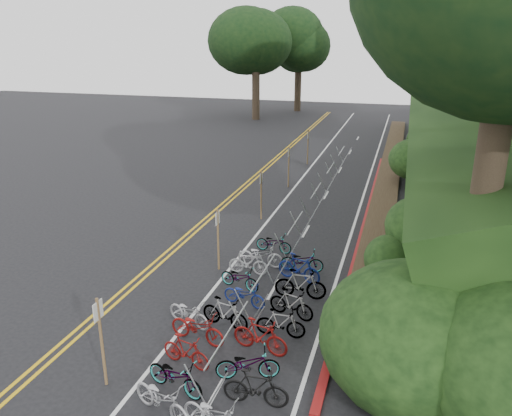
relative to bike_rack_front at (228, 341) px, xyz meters
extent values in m
plane|color=black|center=(-3.10, 0.80, -0.89)|extent=(120.00, 120.00, 0.00)
cube|color=gold|center=(-5.25, 10.80, -0.88)|extent=(0.12, 80.00, 0.01)
cube|color=gold|center=(-4.95, 10.80, -0.88)|extent=(0.12, 80.00, 0.01)
cube|color=silver|center=(-2.10, 10.80, -0.88)|extent=(0.12, 80.00, 0.01)
cube|color=silver|center=(2.10, 10.80, -0.88)|extent=(0.12, 80.00, 0.01)
cube|color=silver|center=(0.00, -1.20, -0.88)|extent=(0.10, 1.60, 0.01)
cube|color=silver|center=(0.00, 4.80, -0.88)|extent=(0.10, 1.60, 0.01)
cube|color=silver|center=(0.00, 10.80, -0.88)|extent=(0.10, 1.60, 0.01)
cube|color=silver|center=(0.00, 16.80, -0.88)|extent=(0.10, 1.60, 0.01)
cube|color=silver|center=(0.00, 22.80, -0.88)|extent=(0.10, 1.60, 0.01)
cube|color=silver|center=(0.00, 28.80, -0.88)|extent=(0.10, 1.60, 0.01)
cube|color=silver|center=(0.00, 34.80, -0.88)|extent=(0.10, 1.60, 0.01)
cube|color=maroon|center=(2.60, 12.80, -0.84)|extent=(0.25, 28.00, 0.10)
cube|color=black|center=(10.40, 22.80, 1.91)|extent=(12.32, 44.00, 9.11)
cube|color=#382819|center=(3.30, 22.80, -0.81)|extent=(1.40, 44.00, 0.16)
ellipsoid|color=#284C19|center=(4.10, 3.80, 0.15)|extent=(2.00, 2.80, 1.60)
ellipsoid|color=#284C19|center=(4.90, 8.80, 0.66)|extent=(2.60, 3.64, 2.08)
ellipsoid|color=#284C19|center=(6.10, 14.80, 1.10)|extent=(2.20, 3.08, 1.76)
ellipsoid|color=#284C19|center=(4.70, 20.80, 0.67)|extent=(3.00, 4.20, 2.40)
ellipsoid|color=#284C19|center=(5.40, 26.80, 0.84)|extent=(2.40, 3.36, 1.92)
ellipsoid|color=#284C19|center=(6.70, 30.80, 1.52)|extent=(2.80, 3.92, 2.24)
ellipsoid|color=#284C19|center=(3.90, 6.80, 0.01)|extent=(1.80, 2.52, 1.44)
ellipsoid|color=#284C19|center=(6.90, 18.80, 1.71)|extent=(3.20, 4.48, 2.56)
ellipsoid|color=black|center=(4.90, 1.30, 0.32)|extent=(5.28, 6.16, 3.52)
cylinder|color=#2D2319|center=(6.40, 3.80, 3.49)|extent=(0.84, 0.84, 6.36)
cylinder|color=#2D2319|center=(7.90, 12.80, 5.28)|extent=(0.89, 0.89, 7.34)
cylinder|color=#2D2319|center=(9.40, 28.80, 5.34)|extent=(0.87, 0.87, 6.85)
cylinder|color=#2D2319|center=(11.90, 36.80, 6.53)|extent=(0.92, 0.92, 7.83)
cylinder|color=#2D2319|center=(-12.10, 42.80, 2.29)|extent=(0.84, 0.84, 6.36)
ellipsoid|color=black|center=(-12.10, 42.80, 8.09)|extent=(8.70, 8.70, 8.27)
cylinder|color=#2D2319|center=(-9.10, 50.80, 2.05)|extent=(0.81, 0.81, 5.87)
ellipsoid|color=black|center=(-9.10, 50.80, 7.27)|extent=(7.61, 7.61, 7.23)
cylinder|color=#A0A3A7|center=(0.00, 0.00, 0.29)|extent=(0.05, 3.42, 0.05)
cylinder|color=#A0A3A7|center=(-0.28, -1.61, -0.30)|extent=(0.59, 0.04, 1.15)
cylinder|color=#A0A3A7|center=(0.28, -1.61, -0.30)|extent=(0.59, 0.04, 1.15)
cylinder|color=#A0A3A7|center=(-0.28, 1.61, -0.30)|extent=(0.59, 0.04, 1.15)
cylinder|color=#A0A3A7|center=(0.28, 1.61, -0.30)|extent=(0.59, 0.04, 1.15)
cylinder|color=#A0A3A7|center=(-0.10, 3.80, 0.26)|extent=(0.05, 3.00, 0.05)
cylinder|color=#A0A3A7|center=(-0.38, 2.40, -0.31)|extent=(0.58, 0.04, 1.13)
cylinder|color=#A0A3A7|center=(0.18, 2.40, -0.31)|extent=(0.58, 0.04, 1.13)
cylinder|color=#A0A3A7|center=(-0.38, 5.20, -0.31)|extent=(0.58, 0.04, 1.13)
cylinder|color=#A0A3A7|center=(0.18, 5.20, -0.31)|extent=(0.58, 0.04, 1.13)
cylinder|color=#A0A3A7|center=(-0.10, 8.80, 0.26)|extent=(0.05, 3.00, 0.05)
cylinder|color=#A0A3A7|center=(-0.38, 7.40, -0.31)|extent=(0.58, 0.04, 1.13)
cylinder|color=#A0A3A7|center=(0.18, 7.40, -0.31)|extent=(0.58, 0.04, 1.13)
cylinder|color=#A0A3A7|center=(-0.38, 10.20, -0.31)|extent=(0.58, 0.04, 1.13)
cylinder|color=#A0A3A7|center=(0.18, 10.20, -0.31)|extent=(0.58, 0.04, 1.13)
cylinder|color=#A0A3A7|center=(-0.10, 13.80, 0.26)|extent=(0.05, 3.00, 0.05)
cylinder|color=#A0A3A7|center=(-0.38, 12.40, -0.31)|extent=(0.58, 0.04, 1.13)
cylinder|color=#A0A3A7|center=(0.18, 12.40, -0.31)|extent=(0.58, 0.04, 1.13)
cylinder|color=#A0A3A7|center=(-0.38, 15.20, -0.31)|extent=(0.58, 0.04, 1.13)
cylinder|color=#A0A3A7|center=(0.18, 15.20, -0.31)|extent=(0.58, 0.04, 1.13)
cylinder|color=#A0A3A7|center=(-0.10, 18.80, 0.26)|extent=(0.05, 3.00, 0.05)
cylinder|color=#A0A3A7|center=(-0.38, 17.40, -0.31)|extent=(0.58, 0.04, 1.13)
cylinder|color=#A0A3A7|center=(0.18, 17.40, -0.31)|extent=(0.58, 0.04, 1.13)
cylinder|color=#A0A3A7|center=(-0.38, 20.20, -0.31)|extent=(0.58, 0.04, 1.13)
cylinder|color=#A0A3A7|center=(0.18, 20.20, -0.31)|extent=(0.58, 0.04, 1.13)
cylinder|color=#A0A3A7|center=(-0.10, 23.80, 0.26)|extent=(0.05, 3.00, 0.05)
cylinder|color=#A0A3A7|center=(-0.38, 22.40, -0.31)|extent=(0.58, 0.04, 1.13)
cylinder|color=#A0A3A7|center=(0.18, 22.40, -0.31)|extent=(0.58, 0.04, 1.13)
cylinder|color=#A0A3A7|center=(-0.38, 25.20, -0.31)|extent=(0.58, 0.04, 1.13)
cylinder|color=#A0A3A7|center=(0.18, 25.20, -0.31)|extent=(0.58, 0.04, 1.13)
cylinder|color=brown|center=(-2.89, -1.54, 0.39)|extent=(0.08, 0.08, 2.56)
cube|color=silver|center=(-2.89, -1.54, 1.32)|extent=(0.02, 0.40, 0.50)
cylinder|color=brown|center=(-2.50, 5.80, 0.36)|extent=(0.08, 0.08, 2.50)
cube|color=silver|center=(-2.50, 5.80, 1.26)|extent=(0.02, 0.40, 0.50)
cylinder|color=brown|center=(-2.50, 11.80, 0.36)|extent=(0.08, 0.08, 2.50)
cube|color=silver|center=(-2.50, 11.80, 1.26)|extent=(0.02, 0.40, 0.50)
cylinder|color=brown|center=(-2.50, 17.80, 0.36)|extent=(0.08, 0.08, 2.50)
cube|color=silver|center=(-2.50, 17.80, 1.26)|extent=(0.02, 0.40, 0.50)
cylinder|color=brown|center=(-2.50, 23.80, 0.36)|extent=(0.08, 0.08, 2.50)
cube|color=silver|center=(-2.50, 23.80, 1.26)|extent=(0.02, 0.40, 0.50)
imported|color=#9E9EA3|center=(-1.97, 1.77, -0.45)|extent=(1.08, 1.74, 0.86)
imported|color=#9E9EA3|center=(-0.94, -2.15, -0.40)|extent=(1.29, 1.96, 0.97)
imported|color=#9E9EA3|center=(0.47, -2.26, -0.43)|extent=(0.93, 1.81, 0.91)
imported|color=slate|center=(-1.01, -1.25, -0.42)|extent=(1.08, 1.88, 0.93)
imported|color=black|center=(1.12, -1.15, -0.38)|extent=(0.58, 1.70, 1.01)
imported|color=maroon|center=(-1.19, -0.20, -0.42)|extent=(0.79, 1.62, 0.94)
imported|color=slate|center=(0.62, -0.23, -0.43)|extent=(1.14, 1.83, 0.91)
imported|color=maroon|center=(-1.35, 0.98, -0.40)|extent=(0.98, 1.94, 0.97)
imported|color=maroon|center=(0.60, 1.02, -0.36)|extent=(0.82, 1.81, 1.05)
imported|color=slate|center=(-0.82, 1.96, -0.38)|extent=(0.83, 1.74, 1.01)
imported|color=slate|center=(0.98, 1.95, -0.42)|extent=(0.49, 1.55, 0.92)
imported|color=navy|center=(-0.66, 3.42, -0.47)|extent=(0.85, 1.66, 0.83)
imported|color=slate|center=(1.04, 3.15, -0.40)|extent=(0.90, 1.68, 0.97)
imported|color=slate|center=(-1.20, 4.53, -0.46)|extent=(0.97, 1.71, 0.85)
imported|color=slate|center=(1.06, 4.45, -0.34)|extent=(0.67, 1.86, 1.09)
imported|color=#9E9EA3|center=(-1.26, 5.75, -0.42)|extent=(0.53, 1.57, 0.93)
imported|color=navy|center=(0.74, 5.73, -0.35)|extent=(1.02, 1.86, 1.08)
imported|color=#9E9EA3|center=(-1.00, 6.54, -0.40)|extent=(0.70, 1.86, 0.96)
imported|color=slate|center=(0.68, 6.58, -0.45)|extent=(0.75, 1.73, 0.88)
imported|color=slate|center=(-0.85, 8.05, -0.47)|extent=(0.75, 1.65, 0.84)
camera|label=1|loc=(4.06, -10.91, 7.81)|focal=35.00mm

